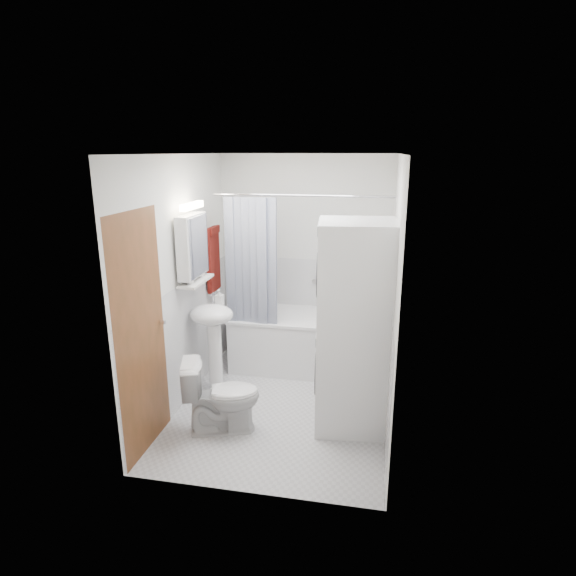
% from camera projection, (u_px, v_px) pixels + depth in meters
% --- Properties ---
extents(floor, '(2.60, 2.60, 0.00)m').
position_uv_depth(floor, '(283.00, 405.00, 4.77)').
color(floor, silver).
rests_on(floor, ground).
extents(room_walls, '(2.60, 2.60, 2.60)m').
position_uv_depth(room_walls, '(283.00, 258.00, 4.36)').
color(room_walls, silver).
rests_on(room_walls, ground).
extents(wainscot, '(1.98, 2.58, 2.58)m').
position_uv_depth(wainscot, '(289.00, 338.00, 4.88)').
color(wainscot, white).
rests_on(wainscot, ground).
extents(door, '(0.05, 2.00, 2.00)m').
position_uv_depth(door, '(163.00, 322.00, 4.15)').
color(door, brown).
rests_on(door, ground).
extents(bathtub, '(1.65, 0.78, 0.63)m').
position_uv_depth(bathtub, '(305.00, 338.00, 5.53)').
color(bathtub, white).
rests_on(bathtub, ground).
extents(tub_spout, '(0.04, 0.12, 0.04)m').
position_uv_depth(tub_spout, '(327.00, 282.00, 5.64)').
color(tub_spout, silver).
rests_on(tub_spout, room_walls).
extents(curtain_rod, '(1.83, 0.02, 0.02)m').
position_uv_depth(curtain_rod, '(302.00, 195.00, 4.76)').
color(curtain_rod, silver).
rests_on(curtain_rod, room_walls).
extents(shower_curtain, '(0.55, 0.02, 1.45)m').
position_uv_depth(shower_curtain, '(251.00, 267.00, 5.07)').
color(shower_curtain, '#131D42').
rests_on(shower_curtain, curtain_rod).
extents(sink, '(0.44, 0.37, 1.04)m').
position_uv_depth(sink, '(213.00, 328.00, 4.84)').
color(sink, white).
rests_on(sink, ground).
extents(medicine_cabinet, '(0.13, 0.50, 0.71)m').
position_uv_depth(medicine_cabinet, '(193.00, 244.00, 4.60)').
color(medicine_cabinet, white).
rests_on(medicine_cabinet, room_walls).
extents(shelf, '(0.18, 0.54, 0.02)m').
position_uv_depth(shelf, '(196.00, 281.00, 4.70)').
color(shelf, silver).
rests_on(shelf, room_walls).
extents(shower_caddy, '(0.22, 0.06, 0.02)m').
position_uv_depth(shower_caddy, '(332.00, 265.00, 5.57)').
color(shower_caddy, silver).
rests_on(shower_caddy, room_walls).
extents(towel, '(0.07, 0.30, 0.73)m').
position_uv_depth(towel, '(213.00, 258.00, 5.30)').
color(towel, '#5A120E').
rests_on(towel, room_walls).
extents(washer_dryer, '(0.73, 0.72, 1.87)m').
position_uv_depth(washer_dryer, '(355.00, 327.00, 4.23)').
color(washer_dryer, white).
rests_on(washer_dryer, ground).
extents(toilet, '(0.76, 0.57, 0.66)m').
position_uv_depth(toilet, '(222.00, 396.00, 4.26)').
color(toilet, white).
rests_on(toilet, ground).
extents(soap_pump, '(0.08, 0.17, 0.08)m').
position_uv_depth(soap_pump, '(220.00, 302.00, 4.88)').
color(soap_pump, gray).
rests_on(soap_pump, sink).
extents(shelf_bottle, '(0.07, 0.18, 0.07)m').
position_uv_depth(shelf_bottle, '(190.00, 280.00, 4.54)').
color(shelf_bottle, gray).
rests_on(shelf_bottle, shelf).
extents(shelf_cup, '(0.10, 0.09, 0.10)m').
position_uv_depth(shelf_cup, '(200.00, 272.00, 4.79)').
color(shelf_cup, gray).
rests_on(shelf_cup, shelf).
extents(shampoo_a, '(0.13, 0.17, 0.13)m').
position_uv_depth(shampoo_a, '(334.00, 259.00, 5.54)').
color(shampoo_a, gray).
rests_on(shampoo_a, shower_caddy).
extents(shampoo_b, '(0.08, 0.21, 0.08)m').
position_uv_depth(shampoo_b, '(345.00, 262.00, 5.52)').
color(shampoo_b, '#2A54AB').
rests_on(shampoo_b, shower_caddy).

